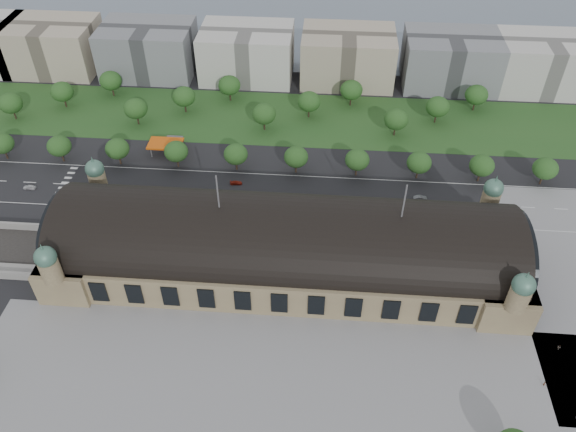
# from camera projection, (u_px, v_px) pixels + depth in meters

# --- Properties ---
(ground) EXTENTS (900.00, 900.00, 0.00)m
(ground) POSITION_uv_depth(u_px,v_px,m) (285.00, 268.00, 186.20)
(ground) COLOR black
(ground) RESTS_ON ground
(station) EXTENTS (150.00, 48.40, 44.30)m
(station) POSITION_uv_depth(u_px,v_px,m) (285.00, 246.00, 179.38)
(station) COLOR #94845C
(station) RESTS_ON ground
(plaza_south) EXTENTS (190.00, 48.00, 0.12)m
(plaza_south) POSITION_uv_depth(u_px,v_px,m) (308.00, 388.00, 152.83)
(plaza_south) COLOR gray
(plaza_south) RESTS_ON ground
(road_slab) EXTENTS (260.00, 26.00, 0.10)m
(road_slab) POSITION_uv_depth(u_px,v_px,m) (241.00, 193.00, 215.69)
(road_slab) COLOR black
(road_slab) RESTS_ON ground
(grass_belt) EXTENTS (300.00, 45.00, 0.10)m
(grass_belt) POSITION_uv_depth(u_px,v_px,m) (269.00, 118.00, 256.38)
(grass_belt) COLOR #275321
(grass_belt) RESTS_ON ground
(petrol_station) EXTENTS (14.00, 13.00, 5.05)m
(petrol_station) POSITION_uv_depth(u_px,v_px,m) (170.00, 143.00, 236.06)
(petrol_station) COLOR #D7540C
(petrol_station) RESTS_ON ground
(office_1) EXTENTS (45.00, 32.00, 24.00)m
(office_1) POSITION_uv_depth(u_px,v_px,m) (52.00, 46.00, 284.98)
(office_1) COLOR #B1A38B
(office_1) RESTS_ON ground
(office_2) EXTENTS (45.00, 32.00, 24.00)m
(office_2) POSITION_uv_depth(u_px,v_px,m) (148.00, 50.00, 282.04)
(office_2) COLOR gray
(office_2) RESTS_ON ground
(office_3) EXTENTS (45.00, 32.00, 24.00)m
(office_3) POSITION_uv_depth(u_px,v_px,m) (247.00, 53.00, 279.10)
(office_3) COLOR beige
(office_3) RESTS_ON ground
(office_4) EXTENTS (45.00, 32.00, 24.00)m
(office_4) POSITION_uv_depth(u_px,v_px,m) (348.00, 57.00, 276.16)
(office_4) COLOR #B1A38B
(office_4) RESTS_ON ground
(office_5) EXTENTS (45.00, 32.00, 24.00)m
(office_5) POSITION_uv_depth(u_px,v_px,m) (450.00, 60.00, 273.22)
(office_5) COLOR gray
(office_5) RESTS_ON ground
(office_6) EXTENTS (45.00, 32.00, 24.00)m
(office_6) POSITION_uv_depth(u_px,v_px,m) (545.00, 64.00, 270.58)
(office_6) COLOR beige
(office_6) RESTS_ON ground
(tree_row_0) EXTENTS (9.60, 9.60, 11.52)m
(tree_row_0) POSITION_uv_depth(u_px,v_px,m) (2.00, 143.00, 227.82)
(tree_row_0) COLOR #2D2116
(tree_row_0) RESTS_ON ground
(tree_row_1) EXTENTS (9.60, 9.60, 11.52)m
(tree_row_1) POSITION_uv_depth(u_px,v_px,m) (59.00, 146.00, 226.41)
(tree_row_1) COLOR #2D2116
(tree_row_1) RESTS_ON ground
(tree_row_2) EXTENTS (9.60, 9.60, 11.52)m
(tree_row_2) POSITION_uv_depth(u_px,v_px,m) (117.00, 149.00, 225.00)
(tree_row_2) COLOR #2D2116
(tree_row_2) RESTS_ON ground
(tree_row_3) EXTENTS (9.60, 9.60, 11.52)m
(tree_row_3) POSITION_uv_depth(u_px,v_px,m) (176.00, 151.00, 223.58)
(tree_row_3) COLOR #2D2116
(tree_row_3) RESTS_ON ground
(tree_row_4) EXTENTS (9.60, 9.60, 11.52)m
(tree_row_4) POSITION_uv_depth(u_px,v_px,m) (236.00, 154.00, 222.17)
(tree_row_4) COLOR #2D2116
(tree_row_4) RESTS_ON ground
(tree_row_5) EXTENTS (9.60, 9.60, 11.52)m
(tree_row_5) POSITION_uv_depth(u_px,v_px,m) (296.00, 157.00, 220.76)
(tree_row_5) COLOR #2D2116
(tree_row_5) RESTS_ON ground
(tree_row_6) EXTENTS (9.60, 9.60, 11.52)m
(tree_row_6) POSITION_uv_depth(u_px,v_px,m) (357.00, 160.00, 219.35)
(tree_row_6) COLOR #2D2116
(tree_row_6) RESTS_ON ground
(tree_row_7) EXTENTS (9.60, 9.60, 11.52)m
(tree_row_7) POSITION_uv_depth(u_px,v_px,m) (419.00, 163.00, 217.94)
(tree_row_7) COLOR #2D2116
(tree_row_7) RESTS_ON ground
(tree_row_8) EXTENTS (9.60, 9.60, 11.52)m
(tree_row_8) POSITION_uv_depth(u_px,v_px,m) (482.00, 166.00, 216.53)
(tree_row_8) COLOR #2D2116
(tree_row_8) RESTS_ON ground
(tree_row_9) EXTENTS (9.60, 9.60, 11.52)m
(tree_row_9) POSITION_uv_depth(u_px,v_px,m) (545.00, 169.00, 215.12)
(tree_row_9) COLOR #2D2116
(tree_row_9) RESTS_ON ground
(tree_belt_0) EXTENTS (10.40, 10.40, 12.48)m
(tree_belt_0) POSITION_uv_depth(u_px,v_px,m) (10.00, 103.00, 250.35)
(tree_belt_0) COLOR #2D2116
(tree_belt_0) RESTS_ON ground
(tree_belt_1) EXTENTS (10.40, 10.40, 12.48)m
(tree_belt_1) POSITION_uv_depth(u_px,v_px,m) (62.00, 92.00, 258.17)
(tree_belt_1) COLOR #2D2116
(tree_belt_1) RESTS_ON ground
(tree_belt_2) EXTENTS (10.40, 10.40, 12.48)m
(tree_belt_2) POSITION_uv_depth(u_px,v_px,m) (111.00, 81.00, 266.00)
(tree_belt_2) COLOR #2D2116
(tree_belt_2) RESTS_ON ground
(tree_belt_3) EXTENTS (10.40, 10.40, 12.48)m
(tree_belt_3) POSITION_uv_depth(u_px,v_px,m) (136.00, 109.00, 247.00)
(tree_belt_3) COLOR #2D2116
(tree_belt_3) RESTS_ON ground
(tree_belt_4) EXTENTS (10.40, 10.40, 12.48)m
(tree_belt_4) POSITION_uv_depth(u_px,v_px,m) (184.00, 97.00, 254.82)
(tree_belt_4) COLOR #2D2116
(tree_belt_4) RESTS_ON ground
(tree_belt_5) EXTENTS (10.40, 10.40, 12.48)m
(tree_belt_5) POSITION_uv_depth(u_px,v_px,m) (229.00, 85.00, 262.65)
(tree_belt_5) COLOR #2D2116
(tree_belt_5) RESTS_ON ground
(tree_belt_6) EXTENTS (10.40, 10.40, 12.48)m
(tree_belt_6) POSITION_uv_depth(u_px,v_px,m) (264.00, 114.00, 243.65)
(tree_belt_6) COLOR #2D2116
(tree_belt_6) RESTS_ON ground
(tree_belt_7) EXTENTS (10.40, 10.40, 12.48)m
(tree_belt_7) POSITION_uv_depth(u_px,v_px,m) (309.00, 102.00, 251.47)
(tree_belt_7) COLOR #2D2116
(tree_belt_7) RESTS_ON ground
(tree_belt_8) EXTENTS (10.40, 10.40, 12.48)m
(tree_belt_8) POSITION_uv_depth(u_px,v_px,m) (351.00, 90.00, 259.30)
(tree_belt_8) COLOR #2D2116
(tree_belt_8) RESTS_ON ground
(tree_belt_9) EXTENTS (10.40, 10.40, 12.48)m
(tree_belt_9) POSITION_uv_depth(u_px,v_px,m) (396.00, 119.00, 240.30)
(tree_belt_9) COLOR #2D2116
(tree_belt_9) RESTS_ON ground
(tree_belt_10) EXTENTS (10.40, 10.40, 12.48)m
(tree_belt_10) POSITION_uv_depth(u_px,v_px,m) (438.00, 107.00, 248.12)
(tree_belt_10) COLOR #2D2116
(tree_belt_10) RESTS_ON ground
(tree_belt_11) EXTENTS (10.40, 10.40, 12.48)m
(tree_belt_11) POSITION_uv_depth(u_px,v_px,m) (477.00, 95.00, 255.95)
(tree_belt_11) COLOR #2D2116
(tree_belt_11) RESTS_ON ground
(traffic_car_0) EXTENTS (4.88, 2.12, 1.64)m
(traffic_car_0) POSITION_uv_depth(u_px,v_px,m) (30.00, 187.00, 217.18)
(traffic_car_0) COLOR silver
(traffic_car_0) RESTS_ON ground
(traffic_car_1) EXTENTS (4.38, 1.67, 1.43)m
(traffic_car_1) POSITION_uv_depth(u_px,v_px,m) (85.00, 185.00, 218.15)
(traffic_car_1) COLOR #94989C
(traffic_car_1) RESTS_ON ground
(traffic_car_3) EXTENTS (4.82, 2.41, 1.34)m
(traffic_car_3) POSITION_uv_depth(u_px,v_px,m) (236.00, 183.00, 219.42)
(traffic_car_3) COLOR maroon
(traffic_car_3) RESTS_ON ground
(traffic_car_4) EXTENTS (4.82, 2.03, 1.63)m
(traffic_car_4) POSITION_uv_depth(u_px,v_px,m) (277.00, 211.00, 206.69)
(traffic_car_4) COLOR #16193F
(traffic_car_4) RESTS_ON ground
(traffic_car_5) EXTENTS (5.17, 2.22, 1.66)m
(traffic_car_5) POSITION_uv_depth(u_px,v_px,m) (420.00, 198.00, 212.24)
(traffic_car_5) COLOR #5A5D62
(traffic_car_5) RESTS_ON ground
(traffic_car_6) EXTENTS (4.77, 2.21, 1.32)m
(traffic_car_6) POSITION_uv_depth(u_px,v_px,m) (497.00, 206.00, 208.84)
(traffic_car_6) COLOR silver
(traffic_car_6) RESTS_ON ground
(parked_car_0) EXTENTS (4.48, 3.96, 1.47)m
(parked_car_0) POSITION_uv_depth(u_px,v_px,m) (122.00, 209.00, 207.79)
(parked_car_0) COLOR black
(parked_car_0) RESTS_ON ground
(parked_car_1) EXTENTS (4.97, 4.25, 1.27)m
(parked_car_1) POSITION_uv_depth(u_px,v_px,m) (136.00, 209.00, 207.80)
(parked_car_1) COLOR maroon
(parked_car_1) RESTS_ON ground
(parked_car_2) EXTENTS (4.98, 4.43, 1.39)m
(parked_car_2) POSITION_uv_depth(u_px,v_px,m) (152.00, 217.00, 204.36)
(parked_car_2) COLOR #19163F
(parked_car_2) RESTS_ON ground
(parked_car_3) EXTENTS (4.03, 2.83, 1.27)m
(parked_car_3) POSITION_uv_depth(u_px,v_px,m) (149.00, 217.00, 204.46)
(parked_car_3) COLOR #515459
(parked_car_3) RESTS_ON ground
(parked_car_4) EXTENTS (4.91, 3.58, 1.54)m
(parked_car_4) POSITION_uv_depth(u_px,v_px,m) (136.00, 216.00, 204.65)
(parked_car_4) COLOR white
(parked_car_4) RESTS_ON ground
(parked_car_5) EXTENTS (5.02, 3.95, 1.27)m
(parked_car_5) POSITION_uv_depth(u_px,v_px,m) (170.00, 217.00, 204.21)
(parked_car_5) COLOR #9A9EA2
(parked_car_5) RESTS_ON ground
(parked_car_6) EXTENTS (5.77, 4.48, 1.56)m
(parked_car_6) POSITION_uv_depth(u_px,v_px,m) (242.00, 214.00, 205.37)
(parked_car_6) COLOR black
(parked_car_6) RESTS_ON ground
(bus_west) EXTENTS (11.39, 2.94, 3.15)m
(bus_west) POSITION_uv_depth(u_px,v_px,m) (254.00, 201.00, 209.84)
(bus_west) COLOR #B01C1F
(bus_west) RESTS_ON ground
(bus_mid) EXTENTS (13.27, 4.08, 3.64)m
(bus_mid) POSITION_uv_depth(u_px,v_px,m) (304.00, 205.00, 207.77)
(bus_mid) COLOR silver
(bus_mid) RESTS_ON ground
(bus_east) EXTENTS (10.71, 2.62, 2.98)m
(bus_east) POSITION_uv_depth(u_px,v_px,m) (384.00, 216.00, 203.34)
(bus_east) COLOR silver
(bus_east) RESTS_ON ground
(pedestrian_1) EXTENTS (0.62, 0.76, 1.80)m
(pedestrian_1) POSITION_uv_depth(u_px,v_px,m) (544.00, 384.00, 152.92)
(pedestrian_1) COLOR gray
(pedestrian_1) RESTS_ON ground
(pedestrian_2) EXTENTS (0.71, 1.04, 1.97)m
(pedestrian_2) POSITION_uv_depth(u_px,v_px,m) (559.00, 347.00, 161.69)
(pedestrian_2) COLOR gray
(pedestrian_2) RESTS_ON ground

